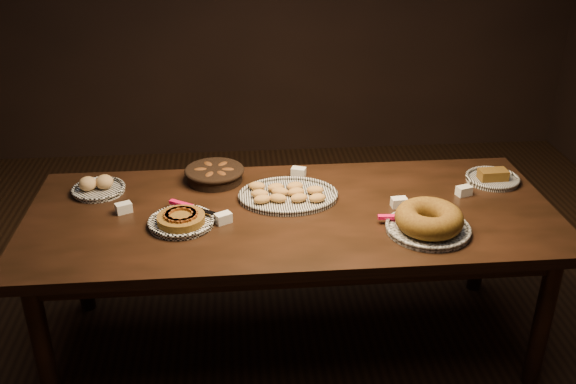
{
  "coord_description": "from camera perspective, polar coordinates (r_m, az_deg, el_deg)",
  "views": [
    {
      "loc": [
        -0.24,
        -2.56,
        2.13
      ],
      "look_at": [
        -0.02,
        0.05,
        0.82
      ],
      "focal_mm": 40.0,
      "sensor_mm": 36.0,
      "label": 1
    }
  ],
  "objects": [
    {
      "name": "loaf_plate",
      "position": [
        3.34,
        17.72,
        1.22
      ],
      "size": [
        0.26,
        0.26,
        0.06
      ],
      "rotation": [
        0.0,
        0.0,
        0.04
      ],
      "color": "black",
      "rests_on": "buffet_table"
    },
    {
      "name": "ground",
      "position": [
        3.33,
        0.35,
        -13.09
      ],
      "size": [
        5.0,
        5.0,
        0.0
      ],
      "primitive_type": "plane",
      "color": "black",
      "rests_on": "ground"
    },
    {
      "name": "apple_tart_plate",
      "position": [
        2.83,
        -9.46,
        -2.48
      ],
      "size": [
        0.32,
        0.33,
        0.06
      ],
      "rotation": [
        0.0,
        0.0,
        0.15
      ],
      "color": "white",
      "rests_on": "buffet_table"
    },
    {
      "name": "bundt_cake_plate",
      "position": [
        2.79,
        12.39,
        -2.57
      ],
      "size": [
        0.38,
        0.36,
        0.11
      ],
      "rotation": [
        0.0,
        0.0,
        0.22
      ],
      "color": "black",
      "rests_on": "buffet_table"
    },
    {
      "name": "croissant_basket",
      "position": [
        3.2,
        -6.54,
        1.67
      ],
      "size": [
        0.3,
        0.3,
        0.07
      ],
      "rotation": [
        0.0,
        0.0,
        -0.07
      ],
      "color": "black",
      "rests_on": "buffet_table"
    },
    {
      "name": "bread_roll_plate",
      "position": [
        3.21,
        -16.56,
        0.43
      ],
      "size": [
        0.25,
        0.25,
        0.08
      ],
      "rotation": [
        0.0,
        0.0,
        -0.41
      ],
      "color": "white",
      "rests_on": "buffet_table"
    },
    {
      "name": "tent_cards",
      "position": [
        2.98,
        1.44,
        -0.49
      ],
      "size": [
        1.67,
        0.52,
        0.04
      ],
      "color": "white",
      "rests_on": "buffet_table"
    },
    {
      "name": "madeleine_platter",
      "position": [
        3.02,
        -0.07,
        -0.23
      ],
      "size": [
        0.47,
        0.38,
        0.05
      ],
      "rotation": [
        0.0,
        0.0,
        0.22
      ],
      "color": "black",
      "rests_on": "buffet_table"
    },
    {
      "name": "buffet_table",
      "position": [
        2.95,
        0.39,
        -2.92
      ],
      "size": [
        2.4,
        1.0,
        0.75
      ],
      "color": "black",
      "rests_on": "ground"
    }
  ]
}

